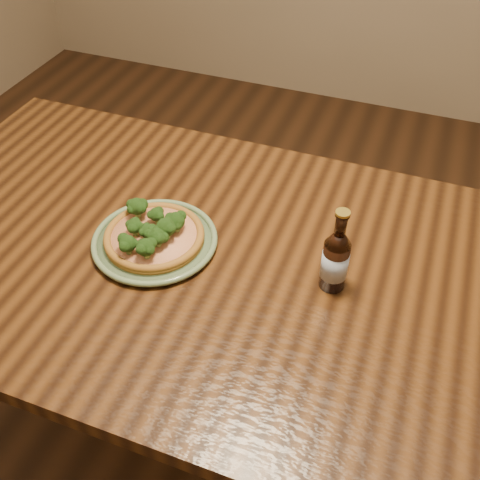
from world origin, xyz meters
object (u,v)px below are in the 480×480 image
(table, at_px, (218,284))
(plate, at_px, (155,241))
(beer_bottle, at_px, (335,260))
(pizza, at_px, (154,235))

(table, relative_size, plate, 5.67)
(table, xyz_separation_m, beer_bottle, (0.26, 0.00, 0.17))
(pizza, distance_m, beer_bottle, 0.40)
(beer_bottle, bearing_deg, table, -154.86)
(table, height_order, plate, plate)
(plate, bearing_deg, table, 5.92)
(plate, xyz_separation_m, pizza, (0.00, -0.00, 0.02))
(pizza, bearing_deg, plate, 95.48)
(beer_bottle, bearing_deg, pizza, -152.71)
(pizza, height_order, beer_bottle, beer_bottle)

